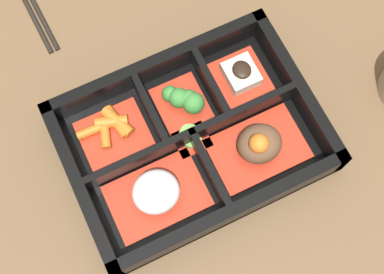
{
  "coord_description": "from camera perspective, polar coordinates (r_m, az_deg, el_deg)",
  "views": [
    {
      "loc": [
        0.09,
        0.18,
        0.62
      ],
      "look_at": [
        0.0,
        0.0,
        0.03
      ],
      "focal_mm": 50.0,
      "sensor_mm": 36.0,
      "label": 1
    }
  ],
  "objects": [
    {
      "name": "ground_plane",
      "position": [
        0.65,
        0.0,
        -0.7
      ],
      "size": [
        3.0,
        3.0,
        0.0
      ],
      "primitive_type": "plane",
      "color": "brown"
    },
    {
      "name": "bowl_stew",
      "position": [
        0.62,
        7.16,
        -0.88
      ],
      "size": [
        0.11,
        0.08,
        0.05
      ],
      "color": "#B22D19",
      "rests_on": "bento_base"
    },
    {
      "name": "bowl_pickles",
      "position": [
        0.64,
        0.04,
        0.16
      ],
      "size": [
        0.04,
        0.03,
        0.01
      ],
      "color": "#B22D19",
      "rests_on": "bento_base"
    },
    {
      "name": "bowl_carrots",
      "position": [
        0.64,
        -8.52,
        0.85
      ],
      "size": [
        0.08,
        0.07,
        0.02
      ],
      "color": "#B22D19",
      "rests_on": "bento_base"
    },
    {
      "name": "bento_rim",
      "position": [
        0.63,
        -0.04,
        0.15
      ],
      "size": [
        0.29,
        0.21,
        0.05
      ],
      "color": "black",
      "rests_on": "ground_plane"
    },
    {
      "name": "bowl_tofu",
      "position": [
        0.66,
        5.22,
        6.58
      ],
      "size": [
        0.06,
        0.07,
        0.03
      ],
      "color": "#B22D19",
      "rests_on": "bento_base"
    },
    {
      "name": "bowl_greens",
      "position": [
        0.64,
        -0.84,
        3.91
      ],
      "size": [
        0.06,
        0.07,
        0.03
      ],
      "color": "#B22D19",
      "rests_on": "bento_base"
    },
    {
      "name": "bowl_rice",
      "position": [
        0.61,
        -3.82,
        -5.99
      ],
      "size": [
        0.11,
        0.08,
        0.04
      ],
      "color": "#B22D19",
      "rests_on": "bento_base"
    },
    {
      "name": "bento_base",
      "position": [
        0.64,
        0.0,
        -0.57
      ],
      "size": [
        0.29,
        0.21,
        0.01
      ],
      "color": "black",
      "rests_on": "ground_plane"
    }
  ]
}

